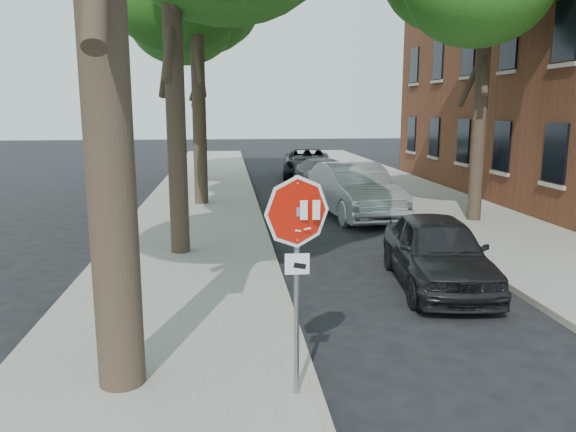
% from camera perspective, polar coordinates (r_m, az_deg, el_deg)
% --- Properties ---
extents(ground, '(120.00, 120.00, 0.00)m').
position_cam_1_polar(ground, '(7.16, 6.70, -17.97)').
color(ground, black).
rests_on(ground, ground).
extents(sidewalk_left, '(4.00, 55.00, 0.12)m').
position_cam_1_polar(sidewalk_left, '(18.45, -9.32, 0.11)').
color(sidewalk_left, gray).
rests_on(sidewalk_left, ground).
extents(sidewalk_right, '(4.00, 55.00, 0.12)m').
position_cam_1_polar(sidewalk_right, '(19.88, 15.95, 0.60)').
color(sidewalk_right, gray).
rests_on(sidewalk_right, ground).
extents(curb_left, '(0.12, 55.00, 0.13)m').
position_cam_1_polar(curb_left, '(18.45, -2.95, 0.26)').
color(curb_left, '#9E9384').
rests_on(curb_left, ground).
extents(curb_right, '(0.12, 55.00, 0.13)m').
position_cam_1_polar(curb_right, '(19.20, 10.27, 0.52)').
color(curb_right, '#9E9384').
rests_on(curb_right, ground).
extents(stop_sign, '(0.76, 0.34, 2.61)m').
position_cam_1_polar(stop_sign, '(6.31, 0.92, -2.86)').
color(stop_sign, gray).
rests_on(stop_sign, sidewalk_left).
extents(tree_far, '(5.29, 4.91, 9.33)m').
position_cam_1_polar(tree_far, '(27.51, -9.25, 18.56)').
color(tree_far, black).
rests_on(tree_far, sidewalk_left).
extents(car_a, '(2.10, 4.28, 1.40)m').
position_cam_1_polar(car_a, '(11.38, 14.94, -3.48)').
color(car_a, black).
rests_on(car_a, ground).
extents(car_b, '(2.40, 5.39, 1.72)m').
position_cam_1_polar(car_b, '(18.25, 6.73, 2.61)').
color(car_b, '#94949B').
rests_on(car_b, ground).
extents(car_c, '(2.55, 4.97, 1.38)m').
position_cam_1_polar(car_c, '(23.41, 3.84, 4.04)').
color(car_c, '#4C4B50').
rests_on(car_c, ground).
extents(car_d, '(3.01, 5.54, 1.48)m').
position_cam_1_polar(car_d, '(28.64, 1.99, 5.39)').
color(car_d, black).
rests_on(car_d, ground).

